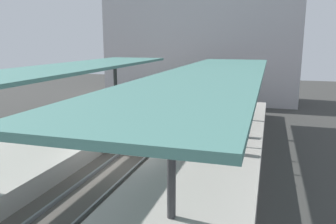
{
  "coord_description": "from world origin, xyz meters",
  "views": [
    {
      "loc": [
        6.15,
        -13.02,
        5.73
      ],
      "look_at": [
        0.8,
        4.73,
        1.81
      ],
      "focal_mm": 36.17,
      "sensor_mm": 36.0,
      "label": 1
    }
  ],
  "objects": [
    {
      "name": "ground_plane",
      "position": [
        0.0,
        0.0,
        0.0
      ],
      "size": [
        80.0,
        80.0,
        0.0
      ],
      "primitive_type": "plane",
      "color": "#383835"
    },
    {
      "name": "platform_left",
      "position": [
        -3.8,
        0.0,
        0.5
      ],
      "size": [
        4.4,
        28.0,
        1.0
      ],
      "primitive_type": "cube",
      "color": "#ADA8A0",
      "rests_on": "ground_plane"
    },
    {
      "name": "platform_right",
      "position": [
        3.8,
        0.0,
        0.5
      ],
      "size": [
        4.4,
        28.0,
        1.0
      ],
      "primitive_type": "cube",
      "color": "#ADA8A0",
      "rests_on": "ground_plane"
    },
    {
      "name": "track_ballast",
      "position": [
        0.0,
        0.0,
        0.1
      ],
      "size": [
        3.2,
        28.0,
        0.2
      ],
      "primitive_type": "cube",
      "color": "#4C4742",
      "rests_on": "ground_plane"
    },
    {
      "name": "rail_near_side",
      "position": [
        -0.72,
        0.0,
        0.27
      ],
      "size": [
        0.08,
        28.0,
        0.14
      ],
      "primitive_type": "cube",
      "color": "slate",
      "rests_on": "track_ballast"
    },
    {
      "name": "rail_far_side",
      "position": [
        0.72,
        0.0,
        0.27
      ],
      "size": [
        0.08,
        28.0,
        0.14
      ],
      "primitive_type": "cube",
      "color": "slate",
      "rests_on": "track_ballast"
    },
    {
      "name": "commuter_train",
      "position": [
        0.0,
        7.61,
        1.73
      ],
      "size": [
        2.78,
        12.11,
        3.1
      ],
      "color": "#2D5633",
      "rests_on": "track_ballast"
    },
    {
      "name": "canopy_left",
      "position": [
        -3.8,
        1.4,
        4.3
      ],
      "size": [
        4.18,
        21.0,
        3.43
      ],
      "color": "#333335",
      "rests_on": "platform_left"
    },
    {
      "name": "canopy_right",
      "position": [
        3.8,
        1.4,
        4.28
      ],
      "size": [
        4.18,
        21.0,
        3.41
      ],
      "color": "#333335",
      "rests_on": "platform_right"
    },
    {
      "name": "platform_bench",
      "position": [
        4.55,
        3.77,
        1.46
      ],
      "size": [
        1.4,
        0.41,
        0.86
      ],
      "color": "black",
      "rests_on": "platform_right"
    },
    {
      "name": "platform_sign",
      "position": [
        2.86,
        2.38,
        2.62
      ],
      "size": [
        0.9,
        0.08,
        2.21
      ],
      "color": "#262628",
      "rests_on": "platform_right"
    },
    {
      "name": "litter_bin",
      "position": [
        4.68,
        0.99,
        1.4
      ],
      "size": [
        0.44,
        0.44,
        0.8
      ],
      "primitive_type": "cylinder",
      "color": "maroon",
      "rests_on": "platform_right"
    },
    {
      "name": "passenger_near_bench",
      "position": [
        2.63,
        6.44,
        1.93
      ],
      "size": [
        0.36,
        0.36,
        1.79
      ],
      "color": "#7A337A",
      "rests_on": "platform_right"
    },
    {
      "name": "station_building_backdrop",
      "position": [
        -0.4,
        20.0,
        5.5
      ],
      "size": [
        18.0,
        6.0,
        11.0
      ],
      "primitive_type": "cube",
      "color": "#B7B2B7",
      "rests_on": "ground_plane"
    }
  ]
}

